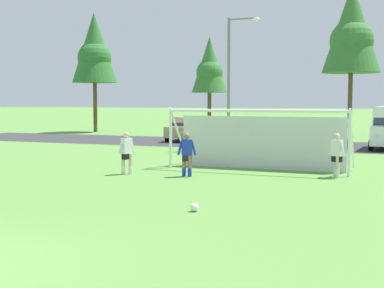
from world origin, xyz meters
name	(u,v)px	position (x,y,z in m)	size (l,w,h in m)	color
ground_plane	(216,168)	(0.00, 15.00, 0.00)	(400.00, 400.00, 0.00)	#598C3D
parking_lot_strip	(282,145)	(0.00, 27.93, 0.00)	(52.00, 8.40, 0.01)	#333335
soccer_ball	(194,207)	(2.47, 6.27, 0.11)	(0.22, 0.22, 0.22)	white
soccer_goal	(259,138)	(1.85, 15.08, 1.29)	(7.44, 1.96, 2.57)	white
player_striker_near	(337,155)	(5.10, 13.90, 0.82)	(0.64, 0.50, 1.64)	beige
player_midfield_center	(127,153)	(-2.55, 11.81, 0.82)	(0.43, 0.68, 1.64)	beige
player_defender_far	(187,155)	(-0.15, 12.08, 0.82)	(0.72, 0.39, 1.64)	#936B4C
parked_car_slot_far_left	(186,129)	(-7.11, 28.79, 0.88)	(2.22, 4.29, 1.72)	tan
parked_car_slot_left	(217,131)	(-4.14, 27.02, 0.88)	(2.08, 4.22, 1.72)	black
parked_car_slot_center_left	(282,131)	(-0.22, 28.94, 0.88)	(2.22, 4.30, 1.72)	#194C2D
parked_car_slot_center	(333,133)	(3.28, 27.29, 0.88)	(2.06, 4.21, 1.72)	#B2B2BC
tree_left_edge	(94,50)	(-19.20, 35.97, 7.52)	(4.10, 4.10, 10.94)	brown
tree_mid_left	(210,67)	(-9.34, 39.73, 5.99)	(3.27, 3.27, 8.73)	brown
tree_center_back	(352,31)	(3.21, 38.53, 8.46)	(4.61, 4.61, 12.30)	brown
street_lamp	(232,82)	(-2.04, 23.45, 3.96)	(2.00, 0.32, 7.64)	slate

